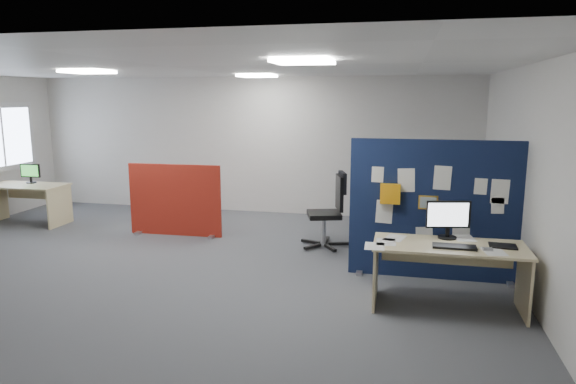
% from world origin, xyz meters
% --- Properties ---
extents(floor, '(9.00, 9.00, 0.00)m').
position_xyz_m(floor, '(0.00, 0.00, 0.00)').
color(floor, '#4D5054').
rests_on(floor, ground).
extents(ceiling, '(9.00, 7.00, 0.02)m').
position_xyz_m(ceiling, '(0.00, 0.00, 2.70)').
color(ceiling, white).
rests_on(ceiling, wall_back).
extents(wall_back, '(9.00, 0.02, 2.70)m').
position_xyz_m(wall_back, '(0.00, 3.50, 1.35)').
color(wall_back, silver).
rests_on(wall_back, floor).
extents(wall_right, '(0.02, 7.00, 2.70)m').
position_xyz_m(wall_right, '(4.50, 0.00, 1.35)').
color(wall_right, silver).
rests_on(wall_right, floor).
extents(window, '(0.06, 1.70, 1.30)m').
position_xyz_m(window, '(-4.44, 2.00, 1.55)').
color(window, white).
rests_on(window, wall_left).
extents(ceiling_lights, '(4.10, 4.10, 0.04)m').
position_xyz_m(ceiling_lights, '(0.33, 0.67, 2.67)').
color(ceiling_lights, white).
rests_on(ceiling_lights, ceiling).
extents(navy_divider, '(2.17, 0.30, 1.79)m').
position_xyz_m(navy_divider, '(3.47, 0.23, 0.90)').
color(navy_divider, '#0D1832').
rests_on(navy_divider, floor).
extents(main_desk, '(1.63, 0.72, 0.73)m').
position_xyz_m(main_desk, '(3.58, -0.69, 0.55)').
color(main_desk, '#D7C18A').
rests_on(main_desk, floor).
extents(monitor_main, '(0.49, 0.21, 0.43)m').
position_xyz_m(monitor_main, '(3.57, -0.47, 0.97)').
color(monitor_main, black).
rests_on(monitor_main, main_desk).
extents(keyboard, '(0.46, 0.19, 0.02)m').
position_xyz_m(keyboard, '(3.62, -0.84, 0.74)').
color(keyboard, black).
rests_on(keyboard, main_desk).
extents(mouse, '(0.11, 0.07, 0.03)m').
position_xyz_m(mouse, '(3.95, -0.88, 0.74)').
color(mouse, '#9E9EA3').
rests_on(mouse, main_desk).
extents(paper_tray, '(0.29, 0.24, 0.01)m').
position_xyz_m(paper_tray, '(4.13, -0.68, 0.74)').
color(paper_tray, black).
rests_on(paper_tray, main_desk).
extents(red_divider, '(1.61, 0.30, 1.21)m').
position_xyz_m(red_divider, '(-0.66, 1.46, 0.59)').
color(red_divider, maroon).
rests_on(red_divider, floor).
extents(second_desk, '(1.46, 0.73, 0.73)m').
position_xyz_m(second_desk, '(-3.68, 1.63, 0.54)').
color(second_desk, '#D7C18A').
rests_on(second_desk, floor).
extents(monitor_second, '(0.39, 0.18, 0.36)m').
position_xyz_m(monitor_second, '(-3.69, 1.78, 0.93)').
color(monitor_second, black).
rests_on(monitor_second, second_desk).
extents(office_chair, '(0.77, 0.74, 1.16)m').
position_xyz_m(office_chair, '(2.00, 1.36, 0.66)').
color(office_chair, black).
rests_on(office_chair, floor).
extents(desk_papers, '(1.45, 0.86, 0.00)m').
position_xyz_m(desk_papers, '(3.29, -0.73, 0.73)').
color(desk_papers, white).
rests_on(desk_papers, main_desk).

